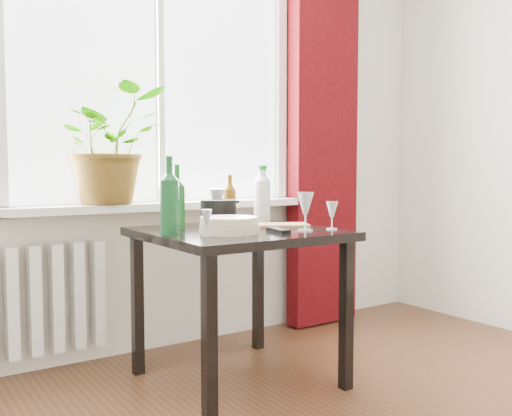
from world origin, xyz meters
TOP-DOWN VIEW (x-y plane):
  - window at (0.00, 2.22)m, footprint 1.72×0.08m
  - windowsill at (0.00, 2.15)m, footprint 1.72×0.20m
  - curtain at (1.12, 2.12)m, footprint 0.50×0.12m
  - radiator at (-0.75, 2.18)m, footprint 0.80×0.10m
  - table at (0.10, 1.55)m, footprint 0.85×0.85m
  - potted_plant at (-0.30, 2.17)m, footprint 0.64×0.58m
  - wine_bottle_left at (-0.25, 1.56)m, footprint 0.11×0.11m
  - wine_bottle_right at (-0.12, 1.75)m, footprint 0.09×0.09m
  - bottle_amber at (0.22, 1.81)m, footprint 0.08×0.08m
  - cleaning_bottle at (0.44, 1.83)m, footprint 0.10×0.10m
  - wineglass_front_right at (0.33, 1.33)m, footprint 0.10×0.10m
  - wineglass_far_right at (0.48, 1.30)m, footprint 0.07×0.07m
  - wineglass_back_center at (0.12, 1.79)m, footprint 0.09×0.09m
  - wineglass_back_left at (-0.02, 1.92)m, footprint 0.08×0.08m
  - wineglass_front_left at (-0.16, 1.39)m, footprint 0.06×0.06m
  - plate_stack at (-0.02, 1.44)m, footprint 0.30×0.30m
  - fondue_pot at (0.07, 1.69)m, footprint 0.25×0.23m
  - tv_remote at (0.19, 1.35)m, footprint 0.08×0.17m
  - cutting_board at (0.37, 1.55)m, footprint 0.30×0.26m

SIDE VIEW (x-z plane):
  - radiator at x=-0.75m, z-range 0.10..0.66m
  - table at x=0.10m, z-range 0.28..1.02m
  - cutting_board at x=0.37m, z-range 0.74..0.75m
  - tv_remote at x=0.19m, z-range 0.74..0.76m
  - plate_stack at x=-0.02m, z-range 0.74..0.81m
  - wineglass_front_left at x=-0.16m, z-range 0.74..0.86m
  - wineglass_far_right at x=0.48m, z-range 0.74..0.88m
  - fondue_pot at x=0.07m, z-range 0.74..0.88m
  - wineglass_back_left at x=-0.02m, z-range 0.74..0.90m
  - windowsill at x=0.00m, z-range 0.80..0.84m
  - wineglass_front_right at x=0.33m, z-range 0.74..0.93m
  - wineglass_back_center at x=0.12m, z-range 0.74..0.93m
  - bottle_amber at x=0.22m, z-range 0.74..1.00m
  - wine_bottle_right at x=-0.12m, z-range 0.74..1.05m
  - cleaning_bottle at x=0.44m, z-range 0.74..1.06m
  - wine_bottle_left at x=-0.25m, z-range 0.74..1.09m
  - potted_plant at x=-0.30m, z-range 0.84..1.46m
  - curtain at x=1.12m, z-range 0.01..2.58m
  - window at x=0.00m, z-range 0.79..2.41m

